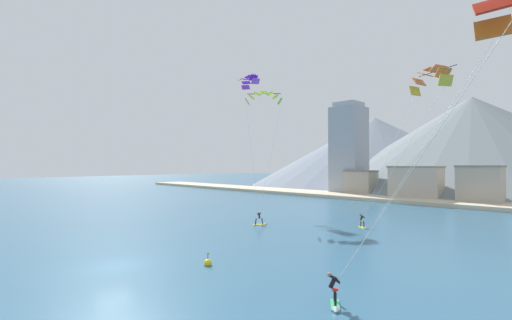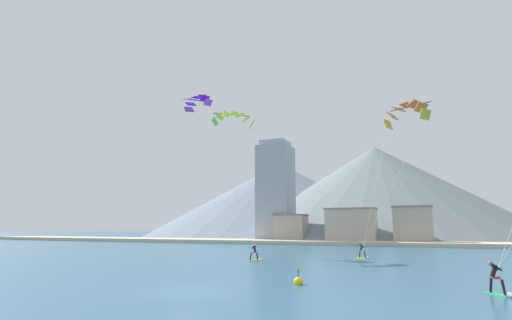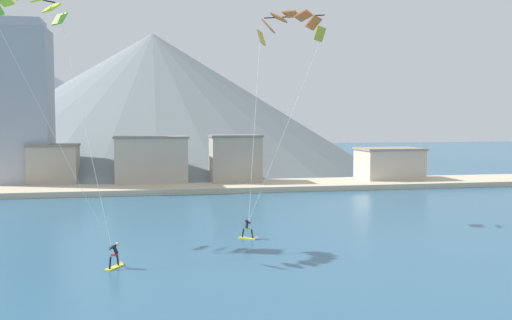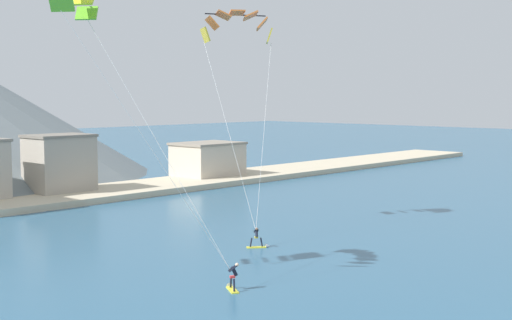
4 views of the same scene
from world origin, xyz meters
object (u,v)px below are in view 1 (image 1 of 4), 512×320
(kitesurfer_near_trail, at_px, (363,224))
(parafoil_kite_near_trail, at_px, (430,78))
(kitesurfer_mid_center, at_px, (261,221))
(kitesurfer_near_lead, at_px, (334,297))
(parafoil_kite_mid_center, at_px, (264,98))
(race_marker_buoy, at_px, (208,263))
(parafoil_kite_distant_high_outer, at_px, (250,80))

(kitesurfer_near_trail, xyz_separation_m, parafoil_kite_near_trail, (4.91, 7.10, 16.88))
(kitesurfer_near_trail, relative_size, kitesurfer_mid_center, 0.96)
(kitesurfer_near_trail, bearing_deg, parafoil_kite_near_trail, 55.32)
(kitesurfer_near_lead, relative_size, parafoil_kite_mid_center, 0.11)
(parafoil_kite_near_trail, bearing_deg, kitesurfer_mid_center, -136.41)
(parafoil_kite_mid_center, bearing_deg, kitesurfer_near_lead, -40.05)
(kitesurfer_near_lead, distance_m, race_marker_buoy, 10.23)
(kitesurfer_near_lead, distance_m, parafoil_kite_near_trail, 32.92)
(kitesurfer_near_trail, bearing_deg, kitesurfer_near_lead, -65.83)
(kitesurfer_near_trail, xyz_separation_m, parafoil_kite_distant_high_outer, (-24.20, 5.61, 21.49))
(race_marker_buoy, bearing_deg, parafoil_kite_near_trail, 78.37)
(parafoil_kite_near_trail, xyz_separation_m, parafoil_kite_mid_center, (-20.34, -7.11, -0.48))
(parafoil_kite_near_trail, bearing_deg, kitesurfer_near_trail, -124.68)
(kitesurfer_mid_center, relative_size, parafoil_kite_distant_high_outer, 0.30)
(parafoil_kite_distant_high_outer, distance_m, race_marker_buoy, 41.54)
(kitesurfer_near_lead, height_order, parafoil_kite_distant_high_outer, parafoil_kite_distant_high_outer)
(kitesurfer_near_lead, distance_m, parafoil_kite_mid_center, 36.27)
(parafoil_kite_near_trail, height_order, race_marker_buoy, parafoil_kite_near_trail)
(parafoil_kite_near_trail, bearing_deg, kitesurfer_near_lead, -80.96)
(kitesurfer_near_lead, height_order, parafoil_kite_mid_center, parafoil_kite_mid_center)
(kitesurfer_mid_center, relative_size, race_marker_buoy, 1.67)
(kitesurfer_near_lead, height_order, kitesurfer_mid_center, kitesurfer_near_lead)
(kitesurfer_near_lead, height_order, parafoil_kite_near_trail, parafoil_kite_near_trail)
(kitesurfer_mid_center, xyz_separation_m, parafoil_kite_mid_center, (-5.90, 6.63, 16.35))
(kitesurfer_mid_center, height_order, parafoil_kite_near_trail, parafoil_kite_near_trail)
(parafoil_kite_near_trail, distance_m, parafoil_kite_mid_center, 21.56)
(kitesurfer_near_lead, xyz_separation_m, kitesurfer_mid_center, (-18.89, 14.21, -0.03))
(kitesurfer_near_lead, relative_size, kitesurfer_mid_center, 1.02)
(parafoil_kite_distant_high_outer, bearing_deg, kitesurfer_mid_center, -39.89)
(parafoil_kite_near_trail, bearing_deg, parafoil_kite_distant_high_outer, -177.08)
(race_marker_buoy, bearing_deg, kitesurfer_mid_center, 121.19)
(kitesurfer_near_trail, bearing_deg, parafoil_kite_distant_high_outer, 166.95)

